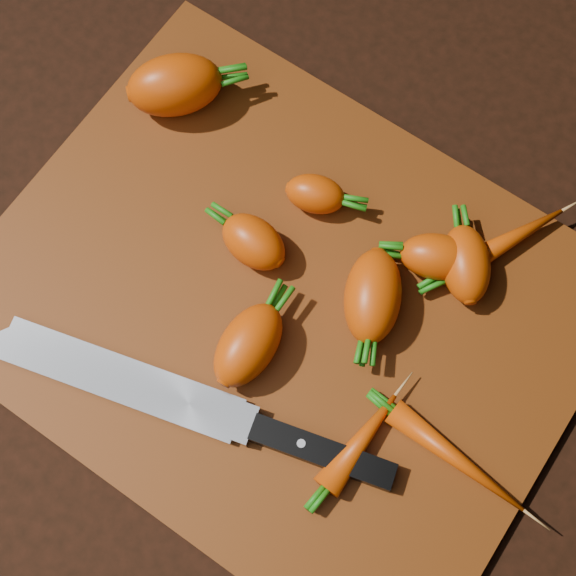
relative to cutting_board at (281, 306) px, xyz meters
The scene contains 13 objects.
ground 0.01m from the cutting_board, ahead, with size 2.00×2.00×0.01m, color black.
cutting_board is the anchor object (origin of this frame).
carrot_0 0.22m from the cutting_board, 150.34° to the left, with size 0.09×0.05×0.05m, color #EA4C05.
carrot_1 0.06m from the cutting_board, 150.25° to the left, with size 0.06×0.04×0.04m, color #EA4C05.
carrot_2 0.08m from the cutting_board, 33.85° to the left, with size 0.08×0.05×0.05m, color #EA4C05.
carrot_3 0.06m from the cutting_board, 88.22° to the right, with size 0.08×0.04×0.04m, color #EA4C05.
carrot_4 0.14m from the cutting_board, 49.33° to the left, with size 0.06×0.04×0.04m, color #EA4C05.
carrot_5 0.10m from the cutting_board, 107.01° to the left, with size 0.05×0.03×0.03m, color #EA4C05.
carrot_6 0.16m from the cutting_board, 44.79° to the left, with size 0.07×0.04×0.04m, color #EA4C05.
carrot_7 0.20m from the cutting_board, 49.10° to the left, with size 0.12×0.03×0.03m, color #EA4C05.
carrot_8 0.19m from the cutting_board, ahead, with size 0.12×0.02×0.02m, color #EA4C05.
carrot_9 0.13m from the cutting_board, 27.32° to the right, with size 0.09×0.02×0.02m, color #EA4C05.
knife 0.13m from the cutting_board, 112.58° to the right, with size 0.33×0.11×0.02m.
Camera 1 is at (0.11, -0.16, 0.66)m, focal length 50.00 mm.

